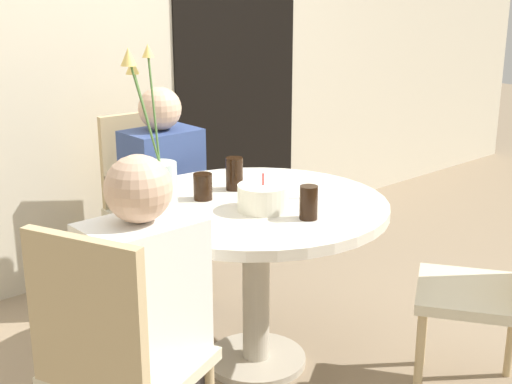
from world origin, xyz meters
name	(u,v)px	position (x,y,z in m)	size (l,w,h in m)	color
ground_plane	(256,362)	(0.00, 0.00, 0.00)	(16.00, 16.00, 0.00)	#89755B
wall_back	(82,27)	(0.00, 1.30, 1.30)	(8.00, 0.05, 2.60)	beige
doorway_panel	(237,67)	(0.97, 1.27, 1.02)	(0.90, 0.01, 2.05)	black
dining_table	(256,233)	(0.00, 0.00, 0.57)	(1.03, 1.03, 0.70)	silver
chair_near_front	(148,195)	(0.09, 0.91, 0.50)	(0.44, 0.44, 0.90)	beige
chair_left_flank	(113,355)	(-0.85, -0.34, 0.50)	(0.52, 0.52, 0.90)	beige
chair_far_back	(497,274)	(0.50, -0.76, 0.50)	(0.55, 0.55, 0.90)	beige
birthday_cake	(263,197)	(-0.05, -0.09, 0.75)	(0.19, 0.19, 0.14)	white
flower_vase	(157,172)	(-0.36, 0.13, 0.86)	(0.17, 0.22, 0.61)	#B2C6C1
side_plate	(293,191)	(0.20, 0.00, 0.71)	(0.21, 0.21, 0.01)	white
drink_glass_0	(309,203)	(0.01, -0.27, 0.76)	(0.07, 0.07, 0.12)	black
drink_glass_1	(234,174)	(0.04, 0.18, 0.77)	(0.07, 0.07, 0.13)	black
drink_glass_2	(203,187)	(-0.13, 0.16, 0.75)	(0.07, 0.07, 0.10)	black
person_guest	(164,204)	(0.07, 0.75, 0.50)	(0.34, 0.24, 1.06)	#383333
person_woman	(146,333)	(-0.70, -0.28, 0.50)	(0.34, 0.24, 1.06)	#383333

